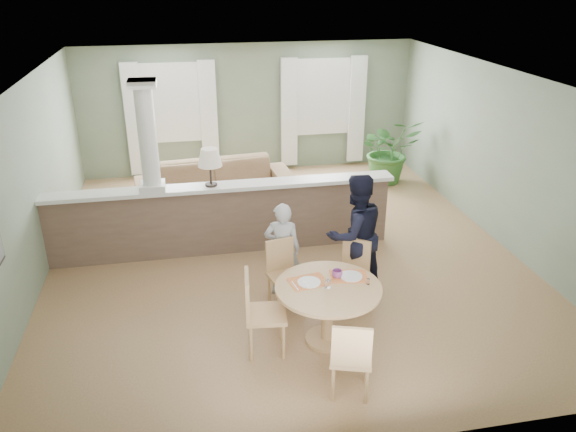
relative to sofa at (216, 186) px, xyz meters
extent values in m
plane|color=tan|center=(0.88, -1.98, -0.42)|extent=(8.00, 8.00, 0.00)
cube|color=gray|center=(0.88, 2.02, 0.93)|extent=(7.00, 0.02, 2.70)
cube|color=gray|center=(-2.62, -1.98, 0.93)|extent=(0.02, 8.00, 2.70)
cube|color=gray|center=(4.38, -1.98, 0.93)|extent=(0.02, 8.00, 2.70)
cube|color=gray|center=(0.88, -5.98, 0.93)|extent=(7.00, 0.02, 2.70)
cube|color=white|center=(0.88, -1.98, 2.28)|extent=(7.00, 8.00, 0.02)
cube|color=white|center=(-0.72, 1.99, 1.13)|extent=(1.10, 0.02, 1.50)
cube|color=white|center=(-0.72, 1.97, 1.13)|extent=(1.22, 0.04, 1.62)
cube|color=white|center=(2.48, 1.99, 1.13)|extent=(1.10, 0.02, 1.50)
cube|color=white|center=(2.48, 1.97, 1.13)|extent=(1.22, 0.04, 1.62)
cube|color=white|center=(-1.47, 1.90, 0.83)|extent=(0.35, 0.10, 2.30)
cube|color=white|center=(0.03, 1.90, 0.83)|extent=(0.35, 0.10, 2.30)
cube|color=white|center=(1.73, 1.90, 0.83)|extent=(0.35, 0.10, 2.30)
cube|color=white|center=(3.23, 1.90, 0.83)|extent=(0.35, 0.10, 2.30)
cube|color=#775D4C|center=(-0.02, -1.78, 0.11)|extent=(5.20, 0.22, 1.05)
cube|color=white|center=(-0.02, -1.78, 0.66)|extent=(5.32, 0.36, 0.06)
cube|color=white|center=(-1.02, -1.78, 0.74)|extent=(0.36, 0.36, 0.10)
cylinder|color=white|center=(-1.02, -1.78, 1.49)|extent=(0.26, 0.26, 1.39)
cube|color=white|center=(-1.02, -1.78, 2.23)|extent=(0.38, 0.38, 0.10)
cylinder|color=black|center=(-0.17, -1.78, 0.71)|extent=(0.18, 0.18, 0.03)
cylinder|color=black|center=(-0.17, -1.78, 0.86)|extent=(0.03, 0.03, 0.28)
cone|color=beige|center=(-0.17, -1.78, 1.13)|extent=(0.36, 0.36, 0.26)
imported|color=#947751|center=(0.00, 0.00, 0.00)|extent=(2.96, 1.40, 0.83)
imported|color=#2F6428|center=(3.58, 0.73, 0.26)|extent=(1.26, 1.10, 1.35)
cylinder|color=tan|center=(0.98, -4.33, -0.40)|extent=(0.52, 0.52, 0.04)
cylinder|color=tan|center=(0.98, -4.33, -0.05)|extent=(0.14, 0.14, 0.66)
cylinder|color=tan|center=(0.98, -4.33, 0.31)|extent=(1.23, 1.23, 0.04)
cube|color=red|center=(0.77, -4.18, 0.33)|extent=(0.49, 0.39, 0.01)
cube|color=red|center=(1.27, -4.15, 0.33)|extent=(0.48, 0.39, 0.01)
cylinder|color=white|center=(0.78, -4.21, 0.34)|extent=(0.27, 0.27, 0.01)
cylinder|color=white|center=(1.29, -4.17, 0.34)|extent=(0.27, 0.27, 0.01)
cylinder|color=white|center=(0.96, -4.35, 0.38)|extent=(0.08, 0.08, 0.09)
cube|color=silver|center=(0.73, -4.27, 0.35)|extent=(0.05, 0.18, 0.00)
cube|color=silver|center=(0.60, -4.25, 0.33)|extent=(0.05, 0.22, 0.00)
cylinder|color=white|center=(1.44, -4.36, 0.36)|extent=(0.04, 0.04, 0.07)
cylinder|color=silver|center=(1.44, -4.36, 0.40)|extent=(0.04, 0.04, 0.01)
imported|color=#2548AE|center=(1.13, -4.15, 0.37)|extent=(0.14, 0.14, 0.10)
cube|color=tan|center=(0.63, -3.49, 0.02)|extent=(0.49, 0.49, 0.05)
cylinder|color=tan|center=(0.51, -3.69, -0.21)|extent=(0.04, 0.04, 0.41)
cylinder|color=tan|center=(0.83, -3.61, -0.21)|extent=(0.04, 0.04, 0.41)
cylinder|color=tan|center=(0.44, -3.37, -0.21)|extent=(0.04, 0.04, 0.41)
cylinder|color=tan|center=(0.75, -3.30, -0.21)|extent=(0.04, 0.04, 0.41)
cube|color=tan|center=(0.59, -3.32, 0.26)|extent=(0.38, 0.13, 0.44)
cube|color=tan|center=(1.46, -3.63, 0.01)|extent=(0.57, 0.57, 0.05)
cylinder|color=tan|center=(1.23, -3.65, -0.21)|extent=(0.04, 0.04, 0.41)
cylinder|color=tan|center=(1.48, -3.86, -0.21)|extent=(0.04, 0.04, 0.41)
cylinder|color=tan|center=(1.44, -3.40, -0.21)|extent=(0.04, 0.04, 0.41)
cylinder|color=tan|center=(1.69, -3.61, -0.21)|extent=(0.04, 0.04, 0.41)
cube|color=tan|center=(1.58, -3.49, 0.25)|extent=(0.32, 0.27, 0.44)
cube|color=tan|center=(0.99, -5.22, 0.03)|extent=(0.52, 0.52, 0.05)
cylinder|color=tan|center=(1.20, -5.11, -0.20)|extent=(0.04, 0.04, 0.43)
cylinder|color=tan|center=(0.88, -5.01, -0.20)|extent=(0.04, 0.04, 0.43)
cylinder|color=tan|center=(1.10, -5.43, -0.20)|extent=(0.04, 0.04, 0.43)
cylinder|color=tan|center=(0.78, -5.33, -0.20)|extent=(0.04, 0.04, 0.43)
cube|color=tan|center=(0.93, -5.40, 0.28)|extent=(0.39, 0.16, 0.46)
cube|color=tan|center=(0.25, -4.37, 0.07)|extent=(0.50, 0.50, 0.05)
cylinder|color=tan|center=(0.41, -4.57, -0.19)|extent=(0.04, 0.04, 0.46)
cylinder|color=tan|center=(0.45, -4.20, -0.19)|extent=(0.04, 0.04, 0.46)
cylinder|color=tan|center=(0.04, -4.53, -0.19)|extent=(0.04, 0.04, 0.46)
cylinder|color=tan|center=(0.08, -4.16, -0.19)|extent=(0.04, 0.04, 0.46)
cube|color=tan|center=(0.04, -4.34, 0.34)|extent=(0.09, 0.43, 0.50)
imported|color=#A6A6AB|center=(0.65, -3.16, 0.24)|extent=(0.55, 0.42, 1.32)
imported|color=black|center=(1.61, -3.29, 0.43)|extent=(0.96, 0.83, 1.69)
camera|label=1|loc=(-0.52, -9.68, 3.66)|focal=35.00mm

